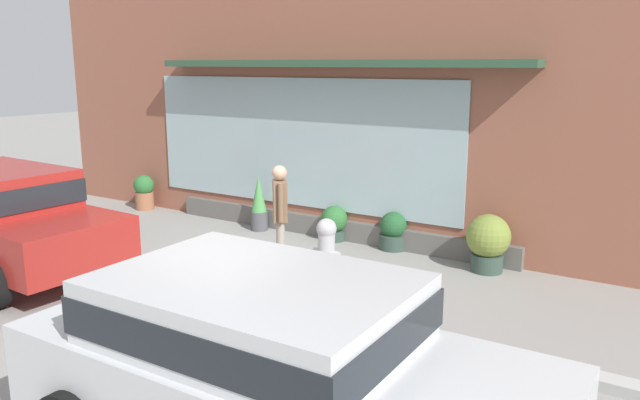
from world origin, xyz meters
name	(u,v)px	position (x,y,z in m)	size (l,w,h in m)	color
ground_plane	(220,284)	(0.00, 0.00, 0.00)	(60.00, 60.00, 0.00)	gray
curb_strip	(211,284)	(0.00, -0.20, 0.06)	(14.00, 0.24, 0.12)	#B2B2AD
storefront	(335,111)	(-0.01, 3.19, 2.27)	(14.00, 0.81, 4.63)	#935642
fire_hydrant	(326,248)	(1.15, 1.04, 0.47)	(0.43, 0.40, 0.91)	#B2B2B7
pedestrian_with_handbag	(280,211)	(0.40, 0.92, 0.95)	(0.47, 0.57, 1.64)	#9E9384
parked_car_red	(0,214)	(-3.16, -1.31, 0.90)	(4.18, 2.09, 1.57)	maroon
parked_car_silver	(271,359)	(3.09, -2.86, 0.87)	(4.26, 2.06, 1.52)	silver
potted_plant_low_front	(334,223)	(0.18, 2.85, 0.32)	(0.48, 0.48, 0.63)	#33473D
potted_plant_window_center	(393,231)	(1.30, 2.93, 0.31)	(0.48, 0.48, 0.65)	#33473D
potted_plant_corner_tall	(259,204)	(-1.38, 2.67, 0.50)	(0.32, 0.32, 1.05)	#4C4C51
potted_plant_window_left	(144,191)	(-4.55, 2.71, 0.40)	(0.44, 0.44, 0.75)	#9E6042
potted_plant_near_hydrant	(488,241)	(3.03, 2.63, 0.48)	(0.67, 0.67, 0.89)	#33473D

